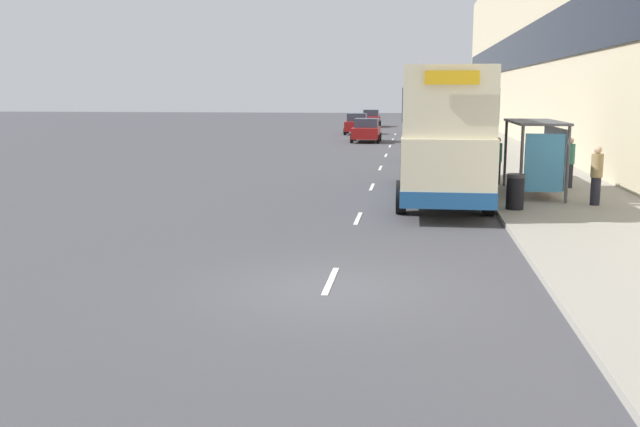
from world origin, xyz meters
TOP-DOWN VIEW (x-y plane):
  - ground_plane at (0.00, 0.00)m, footprint 220.00×220.00m
  - pavement at (6.50, 38.50)m, footprint 5.00×93.00m
  - terrace_facade at (10.49, 38.50)m, footprint 3.10×93.00m
  - lane_mark_0 at (0.00, 0.56)m, footprint 0.12×2.00m
  - lane_mark_1 at (0.00, 7.44)m, footprint 0.12×2.00m
  - lane_mark_2 at (0.00, 14.32)m, footprint 0.12×2.00m
  - lane_mark_3 at (0.00, 21.20)m, footprint 0.12×2.00m
  - lane_mark_4 at (0.00, 28.08)m, footprint 0.12×2.00m
  - lane_mark_5 at (0.00, 34.96)m, footprint 0.12×2.00m
  - lane_mark_6 at (0.00, 41.84)m, footprint 0.12×2.00m
  - lane_mark_7 at (0.00, 48.72)m, footprint 0.12×2.00m
  - bus_shelter at (5.77, 11.92)m, footprint 1.60×4.20m
  - double_decker_bus_near at (2.47, 11.87)m, footprint 2.85×11.08m
  - car_0 at (-2.83, 61.60)m, footprint 1.91×4.52m
  - car_1 at (2.95, 24.67)m, footprint 1.95×4.49m
  - car_2 at (-1.84, 38.97)m, footprint 2.07×4.16m
  - car_3 at (-3.27, 48.34)m, footprint 1.99×3.84m
  - pedestrian_at_shelter at (7.14, 14.03)m, footprint 0.36×0.36m
  - pedestrian_1 at (7.11, 9.99)m, footprint 0.36×0.36m
  - pedestrian_2 at (4.58, 16.63)m, footprint 0.34×0.34m
  - pedestrian_3 at (4.67, 14.73)m, footprint 0.35×0.35m
  - litter_bin at (4.55, 8.85)m, footprint 0.55×0.55m

SIDE VIEW (x-z plane):
  - ground_plane at x=0.00m, z-range 0.00..0.00m
  - lane_mark_0 at x=0.00m, z-range 0.00..0.01m
  - lane_mark_1 at x=0.00m, z-range 0.00..0.01m
  - lane_mark_2 at x=0.00m, z-range 0.00..0.01m
  - lane_mark_3 at x=0.00m, z-range 0.00..0.01m
  - lane_mark_4 at x=0.00m, z-range 0.00..0.01m
  - lane_mark_5 at x=0.00m, z-range 0.00..0.01m
  - lane_mark_6 at x=0.00m, z-range 0.00..0.01m
  - lane_mark_7 at x=0.00m, z-range 0.00..0.01m
  - pavement at x=6.50m, z-range 0.00..0.14m
  - litter_bin at x=4.55m, z-range 0.14..1.19m
  - car_2 at x=-1.84m, z-range 0.00..1.68m
  - car_0 at x=-2.83m, z-range -0.01..1.74m
  - car_3 at x=-3.27m, z-range -0.01..1.75m
  - car_1 at x=2.95m, z-range -0.01..1.79m
  - pedestrian_2 at x=4.58m, z-range 0.16..1.86m
  - pedestrian_3 at x=4.67m, z-range 0.16..1.94m
  - pedestrian_1 at x=7.11m, z-range 0.16..1.97m
  - pedestrian_at_shelter at x=7.14m, z-range 0.16..1.99m
  - bus_shelter at x=5.77m, z-range 0.64..3.12m
  - double_decker_bus_near at x=2.47m, z-range 0.14..4.44m
  - terrace_facade at x=10.49m, z-range -0.01..14.70m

